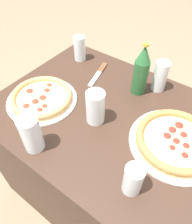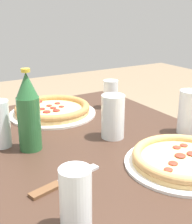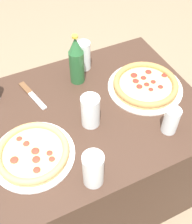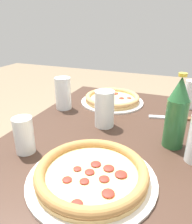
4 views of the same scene
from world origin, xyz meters
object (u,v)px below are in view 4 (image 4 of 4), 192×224
Objects in this scene: glass_lemonade at (191,95)px; knife at (176,118)px; pizza_veggie at (112,99)px; glass_water at (104,111)px; glass_iced_tea at (24,137)px; beer_bottle at (177,114)px; glass_mango_juice at (63,95)px; pizza_pepperoni at (92,173)px.

glass_lemonade is 0.18m from knife.
glass_lemonade reaches higher than pizza_veggie.
glass_lemonade is 0.64× the size of knife.
glass_water is 0.69× the size of knife.
pizza_veggie is 0.54m from glass_iced_tea.
beer_bottle reaches higher than glass_iced_tea.
glass_lemonade is at bearing 113.01° from glass_mango_juice.
glass_mango_juice is 0.37m from glass_iced_tea.
knife is at bearing 135.55° from glass_iced_tea.
glass_mango_juice is 0.59m from glass_lemonade.
beer_bottle is at bearing 116.35° from glass_iced_tea.
pizza_pepperoni is 1.39× the size of beer_bottle.
pizza_pepperoni is 0.52m from knife.
pizza_pepperoni is at bearing -19.78° from glass_lemonade.
glass_mango_juice reaches higher than pizza_veggie.
glass_lemonade is 0.53× the size of beer_bottle.
beer_bottle is (0.39, -0.05, 0.06)m from glass_lemonade.
beer_bottle is at bearing 144.61° from pizza_pepperoni.
beer_bottle is (-0.26, 0.18, 0.10)m from pizza_pepperoni.
glass_lemonade is (-0.23, 0.55, -0.01)m from glass_mango_juice.
pizza_veggie is at bearing -168.76° from glass_water.
glass_mango_juice is at bearing -107.12° from beer_bottle.
beer_bottle is (0.05, 0.26, 0.05)m from glass_water.
glass_lemonade is at bearing 141.43° from glass_iced_tea.
glass_iced_tea is (0.52, -0.12, 0.03)m from pizza_veggie.
pizza_veggie is at bearing 167.44° from glass_iced_tea.
glass_water is 0.58× the size of beer_bottle.
glass_mango_juice is 1.26× the size of glass_iced_tea.
pizza_pepperoni is 1.66× the size of knife.
glass_mango_juice is 0.52m from beer_bottle.
glass_mango_juice reaches higher than glass_water.
knife is (-0.17, 0.26, -0.06)m from glass_water.
beer_bottle reaches higher than pizza_pepperoni.
glass_water reaches higher than knife.
pizza_pepperoni is at bearing 79.71° from glass_iced_tea.
pizza_pepperoni is at bearing 12.79° from pizza_veggie.
glass_lemonade reaches higher than pizza_pepperoni.
knife is (-0.48, 0.18, -0.02)m from pizza_pepperoni.
glass_iced_tea is at bearing -100.29° from pizza_pepperoni.
pizza_pepperoni is 0.33m from beer_bottle.
glass_water is at bearing -165.93° from pizza_pepperoni.
pizza_pepperoni is 2.31× the size of glass_mango_juice.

